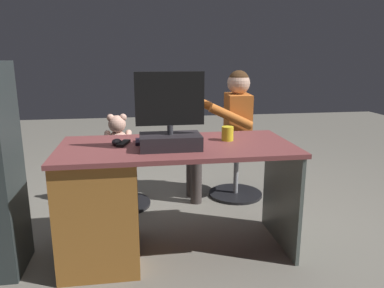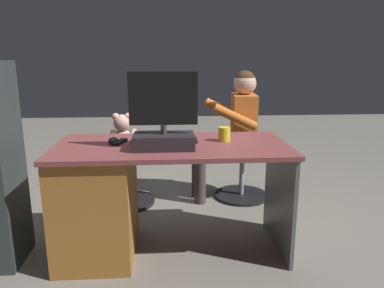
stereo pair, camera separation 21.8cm
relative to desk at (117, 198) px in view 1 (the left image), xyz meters
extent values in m
plane|color=slate|center=(-0.38, -0.40, -0.39)|extent=(10.00, 10.00, 0.00)
cube|color=brown|center=(-0.38, 0.00, 0.32)|extent=(1.46, 0.69, 0.03)
cube|color=#9F6428|center=(0.11, 0.00, -0.04)|extent=(0.47, 0.64, 0.70)
cube|color=#4F5852|center=(-1.09, 0.00, -0.04)|extent=(0.02, 0.62, 0.70)
cube|color=#262226|center=(-0.33, 0.09, 0.38)|extent=(0.36, 0.22, 0.09)
cylinder|color=#333338|center=(-0.33, 0.09, 0.45)|extent=(0.04, 0.04, 0.06)
cube|color=black|center=(-0.33, 0.09, 0.64)|extent=(0.41, 0.02, 0.31)
cube|color=black|center=(-0.33, 0.08, 0.64)|extent=(0.37, 0.00, 0.28)
cube|color=black|center=(-0.34, -0.07, 0.35)|extent=(0.42, 0.14, 0.02)
ellipsoid|color=black|center=(-0.01, -0.06, 0.35)|extent=(0.06, 0.10, 0.04)
cylinder|color=yellow|center=(-0.72, -0.06, 0.38)|extent=(0.08, 0.08, 0.09)
cube|color=black|center=(-0.05, -0.05, 0.35)|extent=(0.09, 0.16, 0.02)
cylinder|color=black|center=(0.02, -0.82, -0.38)|extent=(0.51, 0.51, 0.03)
cylinder|color=gray|center=(0.02, -0.82, -0.17)|extent=(0.04, 0.04, 0.39)
cylinder|color=#3A3B50|center=(0.02, -0.82, 0.05)|extent=(0.42, 0.42, 0.06)
ellipsoid|color=#DBA691|center=(0.02, -0.82, 0.18)|extent=(0.18, 0.15, 0.19)
sphere|color=#DBA691|center=(0.02, -0.82, 0.33)|extent=(0.14, 0.14, 0.14)
sphere|color=beige|center=(0.02, -0.88, 0.32)|extent=(0.05, 0.05, 0.05)
sphere|color=#DBA691|center=(-0.03, -0.82, 0.38)|extent=(0.06, 0.06, 0.06)
sphere|color=#DBA691|center=(0.07, -0.82, 0.38)|extent=(0.06, 0.06, 0.06)
cylinder|color=#DBA691|center=(-0.07, -0.85, 0.21)|extent=(0.05, 0.14, 0.09)
cylinder|color=#DBA691|center=(0.11, -0.85, 0.21)|extent=(0.05, 0.14, 0.09)
cylinder|color=#DBA691|center=(-0.02, -0.92, 0.11)|extent=(0.06, 0.11, 0.06)
cylinder|color=#DBA691|center=(0.07, -0.92, 0.11)|extent=(0.06, 0.11, 0.06)
cylinder|color=black|center=(-1.02, -0.90, -0.38)|extent=(0.49, 0.49, 0.03)
cylinder|color=gray|center=(-1.02, -0.90, -0.17)|extent=(0.04, 0.04, 0.39)
cylinder|color=#364E72|center=(-1.02, -0.90, 0.05)|extent=(0.41, 0.41, 0.06)
cube|color=#CA6928|center=(-1.02, -0.90, 0.32)|extent=(0.22, 0.33, 0.47)
sphere|color=#CEA48B|center=(-1.02, -0.90, 0.64)|extent=(0.20, 0.20, 0.20)
sphere|color=#432B18|center=(-1.02, -0.90, 0.66)|extent=(0.18, 0.18, 0.18)
cylinder|color=#CA6928|center=(-0.91, -0.69, 0.39)|extent=(0.38, 0.10, 0.23)
cylinder|color=#CA6928|center=(-0.88, -1.08, 0.39)|extent=(0.38, 0.10, 0.23)
cylinder|color=#3F3734|center=(-0.83, -0.79, 0.10)|extent=(0.41, 0.14, 0.11)
cylinder|color=#3F3734|center=(-0.63, -0.78, -0.15)|extent=(0.10, 0.10, 0.47)
cylinder|color=#3F3734|center=(-0.82, -0.97, 0.10)|extent=(0.41, 0.14, 0.11)
cylinder|color=#3F3734|center=(-0.62, -0.95, -0.15)|extent=(0.10, 0.10, 0.47)
camera|label=1|loc=(-0.14, 2.24, 0.89)|focal=34.54mm
camera|label=2|loc=(-0.36, 2.26, 0.89)|focal=34.54mm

